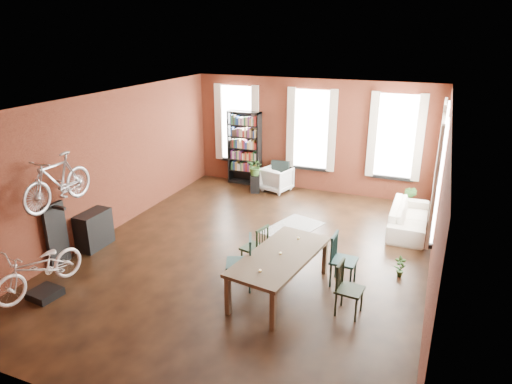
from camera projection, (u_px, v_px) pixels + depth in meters
The scene contains 19 objects.
room at pixel (273, 151), 9.30m from camera, with size 9.00×9.04×3.22m.
dining_table at pixel (280, 273), 8.11m from camera, with size 1.01×2.22×0.76m, color brown.
dining_chair_a at pixel (239, 263), 8.21m from camera, with size 0.47×0.47×1.01m, color #183634.
dining_chair_b at pixel (254, 248), 8.86m from camera, with size 0.44×0.44×0.95m, color black.
dining_chair_c at pixel (350, 290), 7.47m from camera, with size 0.42×0.42×0.91m, color black.
dining_chair_d at pixel (344, 261), 8.33m from camera, with size 0.45×0.45×0.98m, color #173332.
bookshelf at pixel (245, 148), 13.66m from camera, with size 1.00×0.32×2.20m, color black.
white_armchair at pixel (277, 178), 13.25m from camera, with size 0.75×0.70×0.77m, color silver.
cream_sofa at pixel (410, 214), 10.65m from camera, with size 2.08×0.61×0.81m, color beige.
striped_rug at pixel (293, 228), 10.87m from camera, with size 0.93×1.48×0.01m, color black.
bike_trainer at pixel (45, 294), 8.06m from camera, with size 0.48×0.48×0.14m, color black.
bike_wall_rack at pixel (56, 235), 9.00m from camera, with size 0.16×0.60×1.30m, color black.
console_table at pixel (94, 230), 9.82m from camera, with size 0.40×0.80×0.80m, color black.
plant_stand at pixel (255, 184), 13.13m from camera, with size 0.26×0.26×0.51m, color black.
plant_by_sofa at pixel (407, 206), 11.73m from camera, with size 0.40×0.73×0.32m, color #254E1F.
plant_small at pixel (399, 273), 8.73m from camera, with size 0.22×0.41×0.15m, color #2A5221.
bicycle_floor at pixel (36, 247), 7.75m from camera, with size 0.58×0.88×1.68m, color silver.
bicycle_hung at pixel (55, 164), 8.40m from camera, with size 0.47×1.00×1.66m, color #A5A8AD.
plant_on_stand at pixel (256, 169), 12.98m from camera, with size 0.46×0.52×0.40m, color #366126.
Camera 1 is at (3.34, -7.88, 4.50)m, focal length 32.00 mm.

